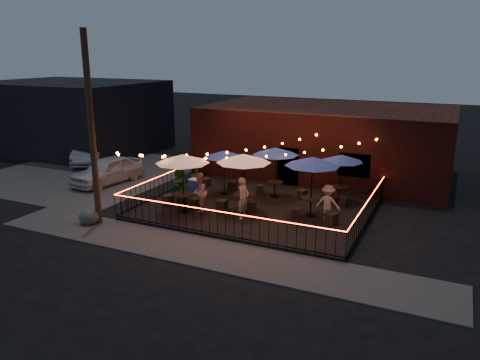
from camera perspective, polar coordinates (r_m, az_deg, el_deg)
The scene contains 39 objects.
ground at distance 20.11m, azimuth -0.06°, elevation -5.30°, with size 110.00×110.00×0.00m, color black.
patio at distance 21.81m, azimuth 2.20°, elevation -3.43°, with size 10.00×8.00×0.15m, color black.
sidewalk at distance 17.44m, azimuth -4.69°, elevation -8.62°, with size 18.00×2.50×0.05m, color #3F3C3A.
parking_lot at distance 29.90m, azimuth -17.83°, elevation 0.92°, with size 11.00×12.00×0.02m, color #3F3C3A.
brick_building at distance 28.36m, azimuth 10.52°, elevation 4.77°, with size 14.00×8.00×4.00m.
background_building at distance 37.10m, azimuth -19.76°, elevation 7.38°, with size 12.00×9.00×5.00m, color black.
utility_pole at distance 19.96m, azimuth -17.63°, elevation 5.72°, with size 0.26×0.26×8.00m, color #362516.
fence_front at distance 18.21m, azimuth -2.77°, elevation -5.35°, with size 10.00×0.04×1.04m.
fence_left at distance 23.94m, azimuth -8.85°, elevation -0.40°, with size 0.04×8.00×1.04m.
fence_right at distance 20.29m, azimuth 15.33°, elevation -3.69°, with size 0.04×8.00×1.04m.
festoon_lights at distance 21.28m, azimuth -0.56°, elevation 2.95°, with size 10.02×8.72×1.32m.
cafe_table_0 at distance 20.53m, azimuth -7.04°, elevation 2.48°, with size 2.99×2.99×2.64m.
cafe_table_1 at distance 23.14m, azimuth -1.97°, elevation 3.12°, with size 2.66×2.66×2.23m.
cafe_table_2 at distance 20.39m, azimuth 0.44°, elevation 2.56°, with size 3.11×3.11×2.66m.
cafe_table_3 at distance 22.69m, azimuth 4.36°, elevation 3.44°, with size 2.96×2.96×2.49m.
cafe_table_4 at distance 20.14m, azimuth 8.84°, elevation 2.15°, with size 3.13×3.13×2.64m.
cafe_table_5 at distance 22.60m, azimuth 12.28°, elevation 2.55°, with size 2.09×2.09×2.26m.
bistro_chair_0 at distance 22.11m, azimuth -8.72°, elevation -2.45°, with size 0.42×0.42×0.50m, color black.
bistro_chair_1 at distance 21.59m, azimuth -5.50°, elevation -2.83°, with size 0.39×0.39×0.46m, color black.
bistro_chair_2 at distance 25.01m, azimuth -4.13°, elevation -0.28°, with size 0.36×0.36×0.43m, color black.
bistro_chair_3 at distance 24.21m, azimuth -0.94°, elevation -0.72°, with size 0.40×0.40×0.47m, color black.
bistro_chair_4 at distance 21.15m, azimuth -2.22°, elevation -3.11°, with size 0.42×0.42×0.50m, color black.
bistro_chair_5 at distance 21.05m, azimuth 1.28°, elevation -3.24°, with size 0.39×0.39×0.46m, color black.
bistro_chair_6 at distance 23.76m, azimuth 2.45°, elevation -1.12°, with size 0.35×0.35×0.42m, color black.
bistro_chair_7 at distance 23.06m, azimuth 7.58°, elevation -1.74°, with size 0.36×0.36×0.43m, color black.
bistro_chair_8 at distance 20.42m, azimuth 6.77°, elevation -4.02°, with size 0.35×0.35×0.42m, color black.
bistro_chair_9 at distance 19.81m, azimuth 11.06°, elevation -4.67°, with size 0.43×0.43×0.51m, color black.
bistro_chair_10 at distance 22.91m, azimuth 10.58°, elevation -1.94°, with size 0.40×0.40×0.47m, color black.
bistro_chair_11 at distance 22.34m, azimuth 12.48°, elevation -2.54°, with size 0.36×0.36×0.43m, color black.
patron_a at distance 20.02m, azimuth 0.41°, elevation -2.20°, with size 0.66×0.43×1.81m, color tan.
patron_b at distance 20.91m, azimuth -4.99°, elevation -1.51°, with size 0.87×0.68×1.80m, color tan.
patron_c at distance 20.05m, azimuth 10.68°, elevation -2.78°, with size 1.03×0.59×1.59m, color tan.
potted_shrub_a at distance 22.27m, azimuth -6.94°, elevation -1.32°, with size 1.07×0.93×1.19m, color #183C0B.
potted_shrub_b at distance 24.09m, azimuth -7.42°, elevation 0.06°, with size 0.70×0.56×1.27m, color #113B0E.
potted_shrub_c at distance 25.35m, azimuth -5.24°, elevation 0.91°, with size 0.72×0.72×1.28m, color #183711.
cooler at distance 23.51m, azimuth -5.45°, elevation -0.83°, with size 0.68×0.54×0.81m.
boulder at distance 20.86m, azimuth -17.94°, elevation -4.29°, with size 0.89×0.76×0.70m, color #4B4B46.
car_white at distance 26.98m, azimuth -15.83°, elevation 1.17°, with size 1.76×4.38×1.49m, color silver.
car_silver at distance 32.33m, azimuth -17.65°, elevation 3.49°, with size 1.76×5.04×1.66m, color #AAA8B0.
Camera 1 is at (8.07, -16.99, 7.12)m, focal length 35.00 mm.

